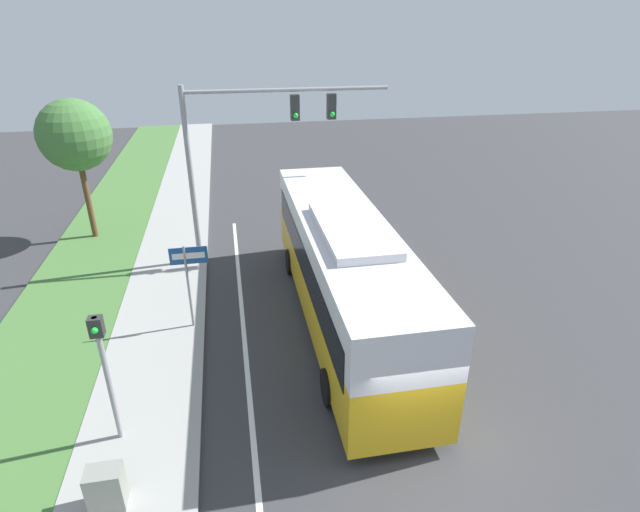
% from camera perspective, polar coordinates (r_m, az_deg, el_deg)
% --- Properties ---
extents(ground_plane, '(80.00, 80.00, 0.00)m').
position_cam_1_polar(ground_plane, '(12.19, 11.28, -21.78)').
color(ground_plane, '#38383A').
extents(sidewalk, '(2.80, 80.00, 0.12)m').
position_cam_1_polar(sidewalk, '(11.85, -21.12, -24.77)').
color(sidewalk, '#9E9E99').
rests_on(sidewalk, ground_plane).
extents(lane_divider_near, '(0.14, 30.00, 0.01)m').
position_cam_1_polar(lane_divider_near, '(11.63, -7.18, -24.44)').
color(lane_divider_near, silver).
rests_on(lane_divider_near, ground_plane).
extents(bus, '(2.67, 11.75, 3.70)m').
position_cam_1_polar(bus, '(15.32, 2.71, -1.07)').
color(bus, gold).
rests_on(bus, ground_plane).
extents(signal_gantry, '(7.48, 0.41, 6.81)m').
position_cam_1_polar(signal_gantry, '(18.91, -8.00, 13.24)').
color(signal_gantry, '#939399').
rests_on(signal_gantry, ground_plane).
extents(pedestrian_signal, '(0.28, 0.34, 3.35)m').
position_cam_1_polar(pedestrian_signal, '(11.81, -23.46, -10.96)').
color(pedestrian_signal, '#939399').
rests_on(pedestrian_signal, ground_plane).
extents(street_sign, '(1.11, 0.08, 2.86)m').
position_cam_1_polar(street_sign, '(15.44, -14.77, -1.79)').
color(street_sign, '#939399').
rests_on(street_sign, ground_plane).
extents(utility_cabinet, '(0.69, 0.49, 0.91)m').
position_cam_1_polar(utility_cabinet, '(11.54, -23.26, -23.15)').
color(utility_cabinet, gray).
rests_on(utility_cabinet, sidewalk).
extents(roadside_tree, '(2.92, 2.92, 5.92)m').
position_cam_1_polar(roadside_tree, '(23.17, -26.25, 12.24)').
color(roadside_tree, brown).
rests_on(roadside_tree, grass_verge).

